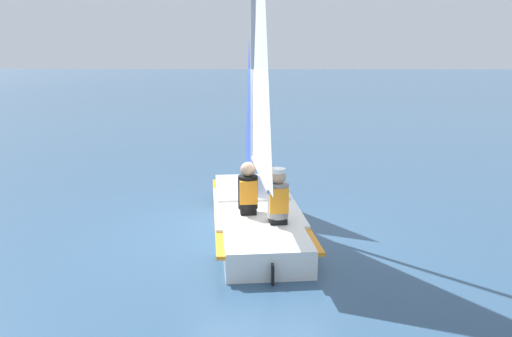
{
  "coord_description": "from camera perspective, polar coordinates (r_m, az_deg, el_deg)",
  "views": [
    {
      "loc": [
        -0.62,
        7.63,
        2.66
      ],
      "look_at": [
        0.0,
        0.0,
        0.98
      ],
      "focal_mm": 35.0,
      "sensor_mm": 36.0,
      "label": 1
    }
  ],
  "objects": [
    {
      "name": "ground_plane",
      "position": [
        8.1,
        0.0,
        -6.77
      ],
      "size": [
        260.0,
        260.0,
        0.0
      ],
      "primitive_type": "plane",
      "color": "#2D4C6B"
    },
    {
      "name": "sailor_crew",
      "position": [
        7.1,
        2.51,
        -4.21
      ],
      "size": [
        0.35,
        0.38,
        1.16
      ],
      "rotation": [
        0.0,
        0.0,
        4.89
      ],
      "color": "black",
      "rests_on": "ground_plane"
    },
    {
      "name": "sailboat_main",
      "position": [
        7.84,
        0.03,
        -1.67
      ],
      "size": [
        2.01,
        4.19,
        5.02
      ],
      "rotation": [
        0.0,
        0.0,
        4.89
      ],
      "color": "white",
      "rests_on": "ground_plane"
    },
    {
      "name": "sailor_helm",
      "position": [
        7.52,
        -0.93,
        -3.33
      ],
      "size": [
        0.35,
        0.38,
        1.16
      ],
      "rotation": [
        0.0,
        0.0,
        4.89
      ],
      "color": "black",
      "rests_on": "ground_plane"
    }
  ]
}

